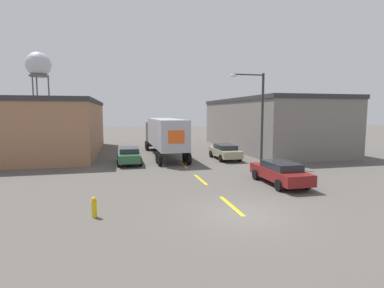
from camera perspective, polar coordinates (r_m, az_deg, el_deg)
The scene contains 11 objects.
ground_plane at distance 13.48m, azimuth 9.39°, elevation -13.08°, with size 160.00×160.00×0.00m, color #56514C.
road_centerline at distance 19.78m, azimuth 1.65°, elevation -6.78°, with size 0.20×14.29×0.01m.
warehouse_left at distance 35.54m, azimuth -28.26°, elevation 2.84°, with size 13.55×18.45×5.68m.
warehouse_right at distance 37.35m, azimuth 14.11°, elevation 3.75°, with size 9.53×20.57×6.00m.
semi_truck at distance 30.21m, azimuth -5.39°, elevation 2.01°, with size 2.94×13.11×3.76m.
parked_car_left_far at distance 26.29m, azimuth -11.89°, elevation -2.03°, with size 2.00×4.80×1.40m.
parked_car_right_near at distance 19.15m, azimuth 16.42°, elevation -5.16°, with size 2.00×4.80×1.40m.
parked_car_right_mid at distance 28.23m, azimuth 6.28°, elevation -1.38°, with size 2.00×4.80×1.40m.
water_tower at distance 70.74m, azimuth -27.22°, elevation 13.13°, with size 4.98×4.98×16.63m.
street_lamp at distance 25.05m, azimuth 12.49°, elevation 6.02°, with size 2.94×0.32×7.53m.
fire_hydrant at distance 13.49m, azimuth -18.14°, elevation -11.36°, with size 0.22×0.22×0.88m.
Camera 1 is at (-4.96, -11.74, 4.41)m, focal length 28.00 mm.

